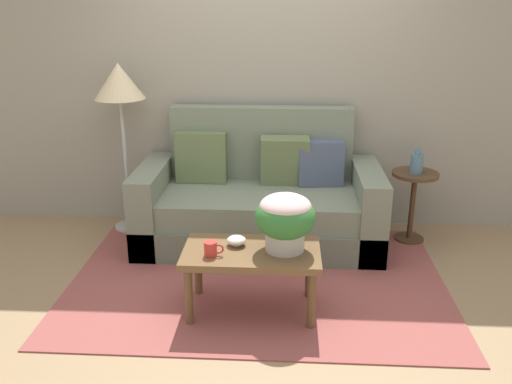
{
  "coord_description": "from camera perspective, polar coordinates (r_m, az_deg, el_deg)",
  "views": [
    {
      "loc": [
        0.2,
        -3.5,
        1.98
      ],
      "look_at": [
        -0.02,
        0.2,
        0.66
      ],
      "focal_mm": 37.88,
      "sensor_mm": 36.0,
      "label": 1
    }
  ],
  "objects": [
    {
      "name": "potted_plant",
      "position": [
        3.44,
        3.11,
        -2.68
      ],
      "size": [
        0.39,
        0.39,
        0.38
      ],
      "color": "#B7B2A8",
      "rests_on": "coffee_table"
    },
    {
      "name": "table_vase",
      "position": [
        4.66,
        16.61,
        2.94
      ],
      "size": [
        0.11,
        0.11,
        0.21
      ],
      "color": "slate",
      "rests_on": "side_table"
    },
    {
      "name": "coffee_table",
      "position": [
        3.55,
        -0.47,
        -7.06
      ],
      "size": [
        0.89,
        0.49,
        0.45
      ],
      "color": "brown",
      "rests_on": "ground"
    },
    {
      "name": "ground_plane",
      "position": [
        4.02,
        0.1,
        -9.82
      ],
      "size": [
        14.0,
        14.0,
        0.0
      ],
      "primitive_type": "plane",
      "color": "#997A56"
    },
    {
      "name": "coffee_mug",
      "position": [
        3.44,
        -4.77,
        -5.99
      ],
      "size": [
        0.13,
        0.08,
        0.1
      ],
      "color": "red",
      "rests_on": "coffee_table"
    },
    {
      "name": "floor_lamp",
      "position": [
        4.76,
        -14.21,
        10.49
      ],
      "size": [
        0.43,
        0.43,
        1.49
      ],
      "color": "#B2B2B7",
      "rests_on": "ground"
    },
    {
      "name": "couch",
      "position": [
        4.61,
        0.42,
        -1.09
      ],
      "size": [
        2.02,
        0.94,
        1.11
      ],
      "color": "#626B59",
      "rests_on": "ground"
    },
    {
      "name": "side_table",
      "position": [
        4.76,
        16.28,
        -0.21
      ],
      "size": [
        0.39,
        0.39,
        0.62
      ],
      "color": "#4C331E",
      "rests_on": "ground"
    },
    {
      "name": "area_rug",
      "position": [
        4.09,
        0.17,
        -9.21
      ],
      "size": [
        2.75,
        1.92,
        0.01
      ],
      "primitive_type": "cube",
      "color": "#994C47",
      "rests_on": "ground"
    },
    {
      "name": "wall_back",
      "position": [
        4.84,
        1.01,
        12.93
      ],
      "size": [
        6.4,
        0.12,
        2.83
      ],
      "primitive_type": "cube",
      "color": "gray",
      "rests_on": "ground"
    },
    {
      "name": "snack_bowl",
      "position": [
        3.57,
        -2.09,
        -5.13
      ],
      "size": [
        0.13,
        0.13,
        0.07
      ],
      "color": "silver",
      "rests_on": "coffee_table"
    }
  ]
}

